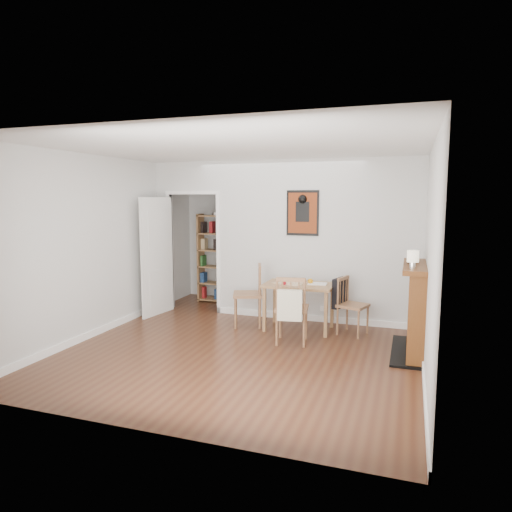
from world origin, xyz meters
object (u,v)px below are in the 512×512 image
(chair_front, at_px, (292,309))
(fireplace, at_px, (417,307))
(ceramic_jar_a, at_px, (412,258))
(mantel_lamp, at_px, (413,257))
(orange_fruit, at_px, (310,281))
(red_glass, at_px, (284,282))
(bookshelf, at_px, (217,259))
(dining_table, at_px, (299,289))
(notebook, at_px, (317,284))
(chair_right, at_px, (352,305))
(ceramic_jar_b, at_px, (416,257))
(chair_left, at_px, (248,295))

(chair_front, relative_size, fireplace, 0.76)
(ceramic_jar_a, bearing_deg, mantel_lamp, -88.80)
(orange_fruit, bearing_deg, red_glass, -153.38)
(bookshelf, height_order, red_glass, bookshelf)
(dining_table, xyz_separation_m, red_glass, (-0.20, -0.13, 0.13))
(notebook, bearing_deg, orange_fruit, -171.26)
(fireplace, bearing_deg, notebook, 155.96)
(bookshelf, height_order, ceramic_jar_a, bookshelf)
(fireplace, xyz_separation_m, red_glass, (-1.88, 0.43, 0.13))
(orange_fruit, bearing_deg, fireplace, -22.04)
(chair_right, distance_m, chair_front, 1.00)
(bookshelf, distance_m, ceramic_jar_b, 3.92)
(chair_right, distance_m, red_glass, 1.05)
(dining_table, relative_size, ceramic_jar_b, 9.67)
(fireplace, height_order, ceramic_jar_a, ceramic_jar_a)
(fireplace, xyz_separation_m, mantel_lamp, (-0.08, -0.39, 0.68))
(fireplace, relative_size, mantel_lamp, 5.79)
(ceramic_jar_b, bearing_deg, chair_right, 165.75)
(chair_front, height_order, mantel_lamp, mantel_lamp)
(red_glass, xyz_separation_m, orange_fruit, (0.36, 0.18, -0.00))
(notebook, bearing_deg, mantel_lamp, -37.37)
(fireplace, relative_size, ceramic_jar_b, 11.69)
(orange_fruit, xyz_separation_m, notebook, (0.10, 0.02, -0.03))
(bookshelf, relative_size, ceramic_jar_b, 15.76)
(dining_table, height_order, chair_right, chair_right)
(chair_right, bearing_deg, bookshelf, 153.95)
(red_glass, bearing_deg, ceramic_jar_a, -11.81)
(chair_left, bearing_deg, chair_front, -35.58)
(fireplace, bearing_deg, chair_left, 168.28)
(ceramic_jar_a, bearing_deg, orange_fruit, 158.74)
(chair_left, bearing_deg, red_glass, -7.79)
(chair_right, height_order, notebook, chair_right)
(chair_left, relative_size, bookshelf, 0.58)
(chair_front, distance_m, ceramic_jar_b, 1.80)
(red_glass, xyz_separation_m, mantel_lamp, (1.80, -0.82, 0.55))
(chair_front, relative_size, ceramic_jar_b, 8.88)
(chair_front, xyz_separation_m, notebook, (0.20, 0.74, 0.23))
(chair_front, bearing_deg, fireplace, 3.72)
(ceramic_jar_b, bearing_deg, fireplace, -83.47)
(bookshelf, bearing_deg, chair_front, -45.14)
(chair_right, distance_m, orange_fruit, 0.70)
(chair_front, bearing_deg, ceramic_jar_b, 16.29)
(dining_table, bearing_deg, chair_right, 0.72)
(mantel_lamp, bearing_deg, red_glass, 155.47)
(fireplace, bearing_deg, ceramic_jar_a, 146.61)
(bookshelf, bearing_deg, chair_right, -26.05)
(fireplace, xyz_separation_m, ceramic_jar_a, (-0.09, 0.06, 0.61))
(chair_right, relative_size, red_glass, 9.98)
(chair_right, distance_m, ceramic_jar_b, 1.17)
(chair_left, distance_m, red_glass, 0.67)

